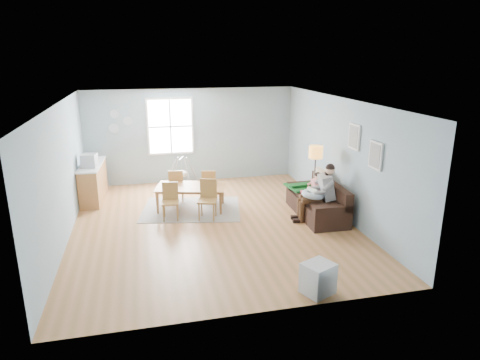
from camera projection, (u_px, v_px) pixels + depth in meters
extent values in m
cube|color=#A26D39|center=(213.00, 226.00, 9.52)|extent=(8.40, 9.40, 0.08)
cube|color=silver|center=(210.00, 86.00, 8.65)|extent=(8.40, 9.40, 0.60)
cube|color=#7F9DA6|center=(187.00, 129.00, 13.47)|extent=(8.40, 0.08, 3.90)
cube|color=#7F9DA6|center=(281.00, 267.00, 4.77)|extent=(8.40, 0.08, 3.90)
cube|color=#7F9DA6|center=(386.00, 155.00, 10.03)|extent=(0.08, 9.40, 3.90)
cube|color=white|center=(170.00, 126.00, 12.14)|extent=(1.32, 0.06, 1.62)
cube|color=white|center=(170.00, 127.00, 12.11)|extent=(1.20, 0.02, 1.50)
cube|color=white|center=(170.00, 127.00, 12.10)|extent=(1.20, 0.03, 0.04)
cube|color=white|center=(170.00, 127.00, 12.10)|extent=(0.04, 0.03, 1.50)
cube|color=white|center=(376.00, 155.00, 8.25)|extent=(0.04, 0.44, 0.54)
cube|color=slate|center=(375.00, 155.00, 8.25)|extent=(0.01, 0.36, 0.46)
cube|color=white|center=(354.00, 137.00, 9.04)|extent=(0.04, 0.44, 0.54)
cube|color=slate|center=(353.00, 137.00, 9.03)|extent=(0.01, 0.36, 0.46)
cylinder|color=#A5B8C6|center=(114.00, 114.00, 11.70)|extent=(0.24, 0.02, 0.24)
cylinder|color=#A5B8C6|center=(128.00, 121.00, 11.83)|extent=(0.26, 0.02, 0.26)
cylinder|color=#A5B8C6|center=(114.00, 128.00, 11.80)|extent=(0.28, 0.02, 0.28)
cube|color=black|center=(316.00, 207.00, 9.95)|extent=(0.91, 2.01, 0.40)
cube|color=black|center=(331.00, 190.00, 9.90)|extent=(0.25, 1.99, 0.41)
cube|color=black|center=(333.00, 209.00, 9.03)|extent=(0.86, 0.21, 0.15)
cube|color=black|center=(304.00, 185.00, 10.72)|extent=(0.86, 0.21, 0.15)
cube|color=#135325|center=(306.00, 186.00, 10.48)|extent=(0.99, 0.83, 0.04)
cube|color=#C5B996|center=(320.00, 179.00, 10.34)|extent=(0.13, 0.48, 0.48)
cube|color=gray|center=(326.00, 187.00, 9.52)|extent=(0.40, 0.47, 0.58)
sphere|color=#E9AF8E|center=(330.00, 170.00, 9.42)|extent=(0.21, 0.21, 0.21)
sphere|color=black|center=(330.00, 168.00, 9.41)|extent=(0.20, 0.20, 0.20)
cylinder|color=#392514|center=(312.00, 200.00, 9.47)|extent=(0.46, 0.21, 0.16)
cylinder|color=#392514|center=(309.00, 197.00, 9.67)|extent=(0.46, 0.21, 0.16)
cylinder|color=#392514|center=(302.00, 212.00, 9.52)|extent=(0.13, 0.13, 0.49)
cylinder|color=#392514|center=(300.00, 209.00, 9.73)|extent=(0.13, 0.13, 0.49)
cube|color=black|center=(298.00, 221.00, 9.58)|extent=(0.24, 0.13, 0.08)
cube|color=black|center=(296.00, 217.00, 9.78)|extent=(0.24, 0.13, 0.08)
torus|color=#A2BACA|center=(313.00, 194.00, 9.53)|extent=(0.52, 0.51, 0.21)
cylinder|color=silver|center=(313.00, 191.00, 9.50)|extent=(0.20, 0.30, 0.12)
sphere|color=#E9AF8E|center=(309.00, 188.00, 9.64)|extent=(0.10, 0.10, 0.10)
cube|color=white|center=(316.00, 186.00, 10.01)|extent=(0.21, 0.24, 0.34)
sphere|color=#E9AF8E|center=(318.00, 176.00, 9.95)|extent=(0.16, 0.16, 0.16)
sphere|color=black|center=(318.00, 175.00, 9.94)|extent=(0.15, 0.15, 0.15)
cylinder|color=#EC3965|center=(308.00, 193.00, 9.95)|extent=(0.28, 0.08, 0.08)
cylinder|color=#EC3965|center=(306.00, 192.00, 10.07)|extent=(0.28, 0.08, 0.08)
cylinder|color=#EC3965|center=(303.00, 200.00, 9.96)|extent=(0.07, 0.07, 0.28)
cylinder|color=#EC3965|center=(301.00, 198.00, 10.08)|extent=(0.07, 0.07, 0.28)
cylinder|color=black|center=(313.00, 210.00, 10.31)|extent=(0.28, 0.28, 0.03)
cylinder|color=black|center=(314.00, 183.00, 10.12)|extent=(0.03, 0.03, 1.39)
cylinder|color=#F89A34|center=(316.00, 152.00, 9.90)|extent=(0.32, 0.32, 0.28)
cube|color=silver|center=(318.00, 278.00, 6.71)|extent=(0.58, 0.56, 0.50)
cube|color=black|center=(309.00, 282.00, 6.59)|extent=(0.17, 0.32, 0.40)
cube|color=gray|center=(191.00, 209.00, 10.40)|extent=(2.61, 2.17, 0.01)
imported|color=olive|center=(191.00, 198.00, 10.32)|extent=(1.83, 1.31, 0.58)
cube|color=olive|center=(170.00, 203.00, 9.65)|extent=(0.42, 0.42, 0.04)
cube|color=olive|center=(170.00, 191.00, 9.75)|extent=(0.36, 0.08, 0.42)
cylinder|color=olive|center=(164.00, 214.00, 9.54)|extent=(0.04, 0.04, 0.41)
cylinder|color=olive|center=(177.00, 213.00, 9.58)|extent=(0.04, 0.04, 0.41)
cylinder|color=olive|center=(164.00, 209.00, 9.83)|extent=(0.04, 0.04, 0.41)
cylinder|color=olive|center=(178.00, 208.00, 9.87)|extent=(0.04, 0.04, 0.41)
cube|color=olive|center=(207.00, 201.00, 9.67)|extent=(0.52, 0.52, 0.04)
cube|color=olive|center=(208.00, 188.00, 9.78)|extent=(0.38, 0.16, 0.45)
cylinder|color=olive|center=(199.00, 212.00, 9.59)|extent=(0.04, 0.04, 0.44)
cylinder|color=olive|center=(214.00, 213.00, 9.56)|extent=(0.04, 0.04, 0.44)
cylinder|color=olive|center=(202.00, 207.00, 9.91)|extent=(0.04, 0.04, 0.44)
cylinder|color=olive|center=(216.00, 208.00, 9.88)|extent=(0.04, 0.04, 0.44)
cube|color=olive|center=(176.00, 185.00, 10.89)|extent=(0.42, 0.42, 0.04)
cube|color=olive|center=(176.00, 179.00, 10.66)|extent=(0.37, 0.08, 0.42)
cylinder|color=olive|center=(183.00, 191.00, 11.11)|extent=(0.04, 0.04, 0.41)
cylinder|color=olive|center=(171.00, 191.00, 11.08)|extent=(0.04, 0.04, 0.41)
cylinder|color=olive|center=(183.00, 195.00, 10.82)|extent=(0.04, 0.04, 0.41)
cylinder|color=olive|center=(170.00, 195.00, 10.78)|extent=(0.04, 0.04, 0.41)
cube|color=olive|center=(209.00, 185.00, 10.93)|extent=(0.44, 0.44, 0.04)
cube|color=olive|center=(209.00, 179.00, 10.70)|extent=(0.36, 0.10, 0.41)
cylinder|color=olive|center=(215.00, 191.00, 11.13)|extent=(0.04, 0.04, 0.40)
cylinder|color=olive|center=(204.00, 191.00, 11.12)|extent=(0.04, 0.04, 0.40)
cylinder|color=olive|center=(215.00, 195.00, 10.84)|extent=(0.04, 0.04, 0.40)
cylinder|color=olive|center=(203.00, 195.00, 10.83)|extent=(0.04, 0.04, 0.40)
cube|color=olive|center=(93.00, 182.00, 10.96)|extent=(0.57, 1.70, 0.93)
cube|color=silver|center=(91.00, 164.00, 10.83)|extent=(0.60, 1.74, 0.04)
cube|color=#A8A7AC|center=(89.00, 161.00, 10.47)|extent=(0.40, 0.39, 0.33)
cube|color=black|center=(83.00, 161.00, 10.47)|extent=(0.07, 0.27, 0.23)
cylinder|color=#A8A7AC|center=(181.00, 158.00, 12.09)|extent=(0.20, 0.43, 0.04)
ellipsoid|color=silver|center=(182.00, 174.00, 12.22)|extent=(0.32, 0.32, 0.20)
cylinder|color=#A8A7AC|center=(181.00, 166.00, 12.16)|extent=(0.01, 0.01, 0.36)
cylinder|color=#A8A7AC|center=(171.00, 173.00, 12.00)|extent=(0.36, 0.19, 0.79)
cylinder|color=#A8A7AC|center=(188.00, 174.00, 11.93)|extent=(0.18, 0.37, 0.79)
cylinder|color=#A8A7AC|center=(176.00, 169.00, 12.48)|extent=(0.18, 0.37, 0.79)
cylinder|color=#A8A7AC|center=(192.00, 169.00, 12.41)|extent=(0.36, 0.19, 0.79)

